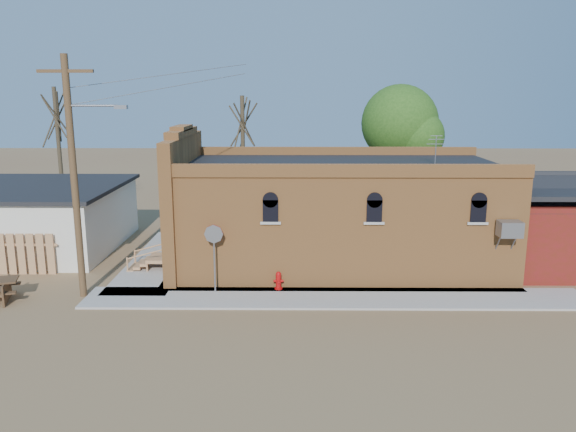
{
  "coord_description": "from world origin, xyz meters",
  "views": [
    {
      "loc": [
        -0.15,
        -19.18,
        7.65
      ],
      "look_at": [
        -0.35,
        4.67,
        2.4
      ],
      "focal_mm": 35.0,
      "sensor_mm": 36.0,
      "label": 1
    }
  ],
  "objects_px": {
    "fire_hydrant": "(278,281)",
    "trash_barrel": "(178,257)",
    "brick_bar": "(332,213)",
    "stop_sign": "(214,240)",
    "utility_pole": "(75,173)"
  },
  "relations": [
    {
      "from": "brick_bar",
      "to": "stop_sign",
      "type": "bearing_deg",
      "value": -140.21
    },
    {
      "from": "trash_barrel",
      "to": "fire_hydrant",
      "type": "bearing_deg",
      "value": -34.33
    },
    {
      "from": "fire_hydrant",
      "to": "trash_barrel",
      "type": "height_order",
      "value": "trash_barrel"
    },
    {
      "from": "fire_hydrant",
      "to": "utility_pole",
      "type": "bearing_deg",
      "value": 175.11
    },
    {
      "from": "fire_hydrant",
      "to": "stop_sign",
      "type": "relative_size",
      "value": 0.27
    },
    {
      "from": "stop_sign",
      "to": "trash_barrel",
      "type": "height_order",
      "value": "stop_sign"
    },
    {
      "from": "brick_bar",
      "to": "utility_pole",
      "type": "relative_size",
      "value": 1.82
    },
    {
      "from": "brick_bar",
      "to": "fire_hydrant",
      "type": "xyz_separation_m",
      "value": [
        -2.34,
        -3.7,
        -1.91
      ]
    },
    {
      "from": "brick_bar",
      "to": "stop_sign",
      "type": "distance_m",
      "value": 6.25
    },
    {
      "from": "fire_hydrant",
      "to": "stop_sign",
      "type": "bearing_deg",
      "value": 177.43
    },
    {
      "from": "fire_hydrant",
      "to": "stop_sign",
      "type": "xyz_separation_m",
      "value": [
        -2.46,
        -0.3,
        1.7
      ]
    },
    {
      "from": "brick_bar",
      "to": "utility_pole",
      "type": "distance_m",
      "value": 10.96
    },
    {
      "from": "fire_hydrant",
      "to": "trash_barrel",
      "type": "relative_size",
      "value": 0.96
    },
    {
      "from": "brick_bar",
      "to": "trash_barrel",
      "type": "distance_m",
      "value": 7.22
    },
    {
      "from": "trash_barrel",
      "to": "stop_sign",
      "type": "bearing_deg",
      "value": -58.04
    }
  ]
}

